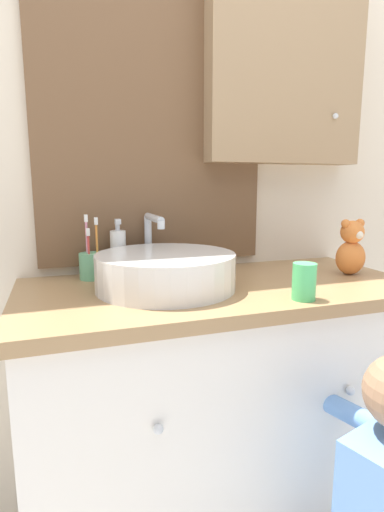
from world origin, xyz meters
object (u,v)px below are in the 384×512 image
soap_dispenser (118,252)px  sink_basin (166,270)px  toothbrush_holder (92,264)px  teddy_bear (351,248)px  drinking_cup (304,282)px

soap_dispenser → sink_basin: bearing=-63.8°
toothbrush_holder → soap_dispenser: bearing=14.7°
soap_dispenser → toothbrush_holder: bearing=-165.3°
toothbrush_holder → teddy_bear: toothbrush_holder is taller
soap_dispenser → teddy_bear: soap_dispenser is taller
soap_dispenser → drinking_cup: (0.41, -0.43, -0.03)m
toothbrush_holder → soap_dispenser: (0.09, 0.02, 0.03)m
teddy_bear → drinking_cup: 0.37m
soap_dispenser → teddy_bear: 0.75m
drinking_cup → toothbrush_holder: bearing=140.6°
soap_dispenser → drinking_cup: size_ratio=1.93×
sink_basin → drinking_cup: size_ratio=4.69×
sink_basin → drinking_cup: 0.38m
sink_basin → teddy_bear: bearing=-1.8°
toothbrush_holder → drinking_cup: (0.49, -0.40, 0.00)m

